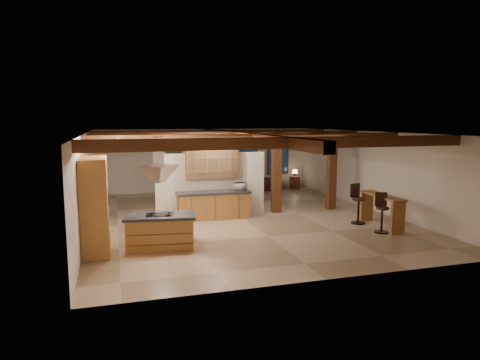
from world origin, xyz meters
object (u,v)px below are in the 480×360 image
object	(u,v)px
kitchen_island	(160,231)
sofa	(258,183)
dining_table	(231,193)
bar_counter	(382,205)

from	to	relation	value
kitchen_island	sofa	world-z (taller)	kitchen_island
dining_table	sofa	world-z (taller)	sofa
sofa	bar_counter	xyz separation A→B (m)	(1.33, -7.94, 0.36)
kitchen_island	dining_table	size ratio (longest dim) A/B	1.10
kitchen_island	dining_table	bearing A→B (deg)	59.27
kitchen_island	dining_table	xyz separation A→B (m)	(3.50, 5.89, -0.14)
dining_table	bar_counter	distance (m)	6.53
dining_table	bar_counter	world-z (taller)	bar_counter
bar_counter	sofa	bearing A→B (deg)	99.53
kitchen_island	sofa	xyz separation A→B (m)	(5.52, 8.24, -0.13)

